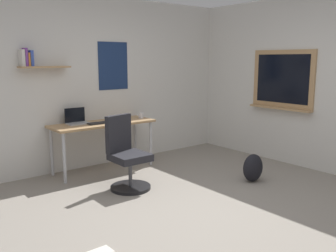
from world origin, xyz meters
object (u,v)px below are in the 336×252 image
object	(u,v)px
desk	(103,127)
keyboard	(100,123)
backpack	(253,168)
coffee_mug	(141,115)
computer_mouse	(117,120)
office_chair	(127,158)
laptop	(77,120)

from	to	relation	value
desk	keyboard	bearing A→B (deg)	-137.87
keyboard	backpack	bearing A→B (deg)	-50.26
coffee_mug	backpack	world-z (taller)	coffee_mug
computer_mouse	backpack	size ratio (longest dim) A/B	0.27
desk	computer_mouse	xyz separation A→B (m)	(0.20, -0.07, 0.09)
office_chair	backpack	distance (m)	1.73
computer_mouse	coffee_mug	world-z (taller)	coffee_mug
laptop	coffee_mug	distance (m)	1.04
laptop	backpack	bearing A→B (deg)	-48.54
desk	office_chair	distance (m)	0.95
office_chair	coffee_mug	world-z (taller)	office_chair
desk	keyboard	size ratio (longest dim) A/B	4.19
desk	office_chair	world-z (taller)	office_chair
coffee_mug	office_chair	bearing A→B (deg)	-133.61
keyboard	laptop	bearing A→B (deg)	142.54
coffee_mug	backpack	xyz separation A→B (m)	(0.65, -1.74, -0.58)
backpack	computer_mouse	bearing A→B (deg)	123.64
desk	laptop	xyz separation A→B (m)	(-0.35, 0.14, 0.13)
keyboard	backpack	size ratio (longest dim) A/B	0.96
office_chair	keyboard	distance (m)	0.90
keyboard	coffee_mug	bearing A→B (deg)	3.80
keyboard	computer_mouse	bearing A→B (deg)	0.00
computer_mouse	backpack	xyz separation A→B (m)	(1.12, -1.69, -0.55)
desk	backpack	world-z (taller)	desk
laptop	computer_mouse	world-z (taller)	laptop
desk	backpack	bearing A→B (deg)	-52.98
desk	coffee_mug	xyz separation A→B (m)	(0.68, -0.02, 0.12)
computer_mouse	office_chair	bearing A→B (deg)	-113.74
keyboard	desk	bearing A→B (deg)	42.13
office_chair	laptop	distance (m)	1.12
desk	computer_mouse	distance (m)	0.23
backpack	laptop	bearing A→B (deg)	131.46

